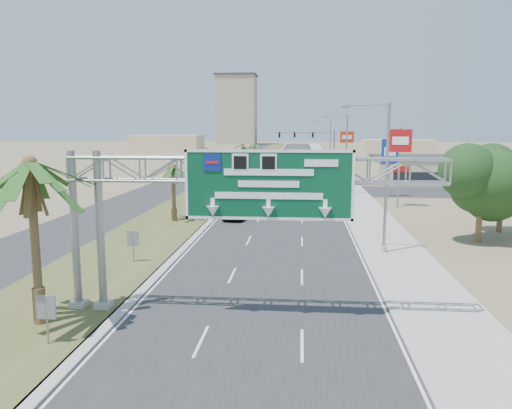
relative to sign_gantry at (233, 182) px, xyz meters
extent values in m
cube|color=#28282B|center=(1.06, 100.07, -6.05)|extent=(12.00, 300.00, 0.02)
cube|color=#9E9B93|center=(9.56, 100.07, -6.01)|extent=(4.00, 300.00, 0.10)
cube|color=#3E4F22|center=(-8.94, 100.07, -6.00)|extent=(7.00, 300.00, 0.12)
cube|color=#28282B|center=(-15.94, 100.07, -6.05)|extent=(8.00, 300.00, 0.02)
cylinder|color=gray|center=(-6.14, 0.07, -2.36)|extent=(0.36, 0.36, 7.40)
cylinder|color=gray|center=(-7.34, 0.07, -2.36)|extent=(0.36, 0.36, 7.40)
cube|color=#9E9B93|center=(-6.14, 0.07, -5.86)|extent=(0.70, 0.70, 0.40)
cube|color=#9E9B93|center=(-7.34, 0.07, -5.86)|extent=(0.70, 0.70, 0.40)
cube|color=#074327|center=(1.56, -0.41, -0.06)|extent=(7.20, 0.12, 3.00)
cube|color=navy|center=(-0.84, -0.49, 0.89)|extent=(0.75, 0.03, 0.75)
cone|color=white|center=(1.56, -0.49, -1.21)|extent=(0.56, 0.56, 0.45)
cylinder|color=brown|center=(-8.14, -1.93, -2.56)|extent=(0.36, 0.36, 7.00)
cylinder|color=brown|center=(-8.14, -1.93, -5.22)|extent=(0.54, 0.54, 1.68)
cylinder|color=brown|center=(-8.44, 22.07, -3.56)|extent=(0.36, 0.36, 5.00)
cylinder|color=brown|center=(-8.44, 22.07, -5.46)|extent=(0.54, 0.54, 1.20)
cylinder|color=brown|center=(-8.44, 38.07, -3.16)|extent=(0.36, 0.36, 5.80)
cylinder|color=brown|center=(-8.44, 38.07, -5.36)|extent=(0.54, 0.54, 1.39)
cylinder|color=brown|center=(-8.44, 56.07, -3.81)|extent=(0.36, 0.36, 4.50)
cylinder|color=brown|center=(-8.44, 56.07, -5.52)|extent=(0.54, 0.54, 1.08)
cylinder|color=brown|center=(-8.44, 75.07, -3.46)|extent=(0.36, 0.36, 5.20)
cylinder|color=brown|center=(-8.44, 75.07, -5.43)|extent=(0.54, 0.54, 1.25)
cylinder|color=brown|center=(-8.44, 100.07, -3.66)|extent=(0.36, 0.36, 4.80)
cylinder|color=brown|center=(-8.44, 100.07, -5.48)|extent=(0.54, 0.54, 1.15)
cylinder|color=gray|center=(8.56, 12.07, -1.06)|extent=(0.20, 0.20, 10.00)
cylinder|color=gray|center=(7.16, 12.07, 3.79)|extent=(2.80, 0.12, 0.12)
cube|color=slate|center=(5.76, 12.07, 3.69)|extent=(0.50, 0.22, 0.18)
cylinder|color=#9E9B93|center=(8.56, 12.07, -5.81)|extent=(0.44, 0.44, 0.50)
cylinder|color=gray|center=(8.56, 42.07, -1.06)|extent=(0.20, 0.20, 10.00)
cylinder|color=gray|center=(7.16, 42.07, 3.79)|extent=(2.80, 0.12, 0.12)
cube|color=slate|center=(5.76, 42.07, 3.69)|extent=(0.50, 0.22, 0.18)
cylinder|color=#9E9B93|center=(8.56, 42.07, -5.81)|extent=(0.44, 0.44, 0.50)
cylinder|color=gray|center=(8.56, 78.07, -1.06)|extent=(0.20, 0.20, 10.00)
cylinder|color=gray|center=(7.16, 78.07, 3.79)|extent=(2.80, 0.12, 0.12)
cube|color=slate|center=(5.76, 78.07, 3.69)|extent=(0.50, 0.22, 0.18)
cylinder|color=#9E9B93|center=(8.56, 78.07, -5.81)|extent=(0.44, 0.44, 0.50)
cylinder|color=gray|center=(8.26, 62.07, -2.06)|extent=(0.28, 0.28, 8.00)
cylinder|color=gray|center=(3.26, 62.07, 1.64)|extent=(10.00, 0.18, 0.18)
cube|color=black|center=(4.76, 61.87, 1.24)|extent=(0.32, 0.18, 0.95)
cube|color=black|center=(1.76, 61.87, 1.24)|extent=(0.32, 0.18, 0.95)
cube|color=black|center=(-0.74, 61.87, 1.24)|extent=(0.32, 0.18, 0.95)
sphere|color=red|center=(4.76, 61.75, 1.54)|extent=(0.22, 0.22, 0.22)
imported|color=black|center=(8.26, 62.07, 0.94)|extent=(0.16, 0.16, 0.60)
cylinder|color=#9E9B93|center=(8.26, 62.07, -5.76)|extent=(0.56, 0.56, 0.60)
cube|color=#CEBF8B|center=(23.06, 56.07, -4.06)|extent=(18.00, 10.00, 4.00)
cylinder|color=brown|center=(16.06, 16.07, -4.11)|extent=(0.44, 0.44, 3.90)
sphere|color=black|center=(16.06, 16.07, -1.51)|extent=(4.50, 4.50, 4.50)
cylinder|color=brown|center=(19.06, 20.07, -4.41)|extent=(0.44, 0.44, 3.30)
sphere|color=black|center=(19.06, 20.07, -2.21)|extent=(3.50, 3.50, 3.50)
cylinder|color=gray|center=(-6.74, -3.93, -5.16)|extent=(0.08, 0.08, 1.80)
cube|color=slate|center=(-6.74, -3.93, -4.46)|extent=(0.75, 0.06, 0.95)
cylinder|color=gray|center=(-7.44, 8.07, -5.16)|extent=(0.08, 0.08, 1.80)
cube|color=slate|center=(-7.44, 8.07, -4.46)|extent=(0.75, 0.06, 0.95)
cube|color=tan|center=(-30.94, 240.07, 11.44)|extent=(20.00, 16.00, 35.00)
cube|color=#CEBF8B|center=(-43.94, 150.07, -3.06)|extent=(24.00, 14.00, 6.00)
cube|color=#CEBF8B|center=(31.06, 130.07, -3.56)|extent=(20.00, 12.00, 5.00)
imported|color=black|center=(-2.97, 24.15, -5.23)|extent=(2.53, 5.08, 1.66)
imported|color=maroon|center=(-0.44, 41.80, -5.40)|extent=(1.89, 4.12, 1.31)
imported|color=gray|center=(4.22, 63.44, -5.33)|extent=(2.72, 5.34, 1.44)
imported|color=black|center=(-0.38, 69.08, -5.41)|extent=(2.37, 4.67, 1.30)
cylinder|color=gray|center=(13.27, 32.60, -1.82)|extent=(0.20, 0.20, 8.47)
cube|color=#AD0D13|center=(13.27, 32.60, 1.01)|extent=(2.35, 1.14, 2.40)
cube|color=white|center=(13.27, 32.42, 1.01)|extent=(1.58, 0.64, 0.84)
cylinder|color=gray|center=(13.61, 40.49, -2.42)|extent=(0.20, 0.20, 7.27)
cube|color=#102699|center=(13.61, 40.49, -0.49)|extent=(2.02, 0.44, 3.00)
cube|color=white|center=(13.61, 40.31, -0.49)|extent=(1.40, 0.14, 1.05)
cylinder|color=gray|center=(10.06, 58.98, -2.02)|extent=(0.20, 0.20, 8.07)
cube|color=red|center=(10.06, 58.98, 0.91)|extent=(2.21, 0.84, 1.80)
cube|color=white|center=(10.06, 58.80, 0.91)|extent=(1.50, 0.42, 0.63)
camera|label=1|loc=(2.93, -21.40, 2.33)|focal=35.00mm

